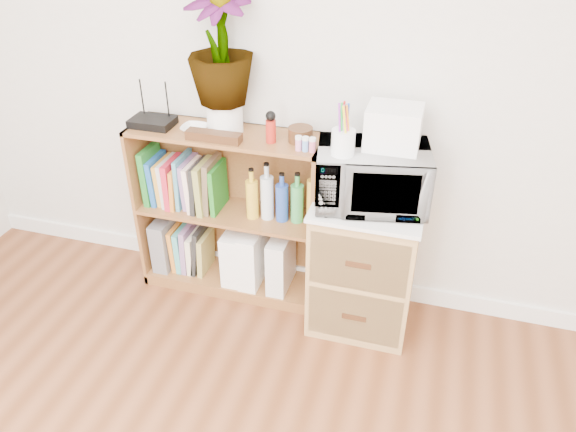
% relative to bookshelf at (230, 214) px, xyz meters
% --- Properties ---
extents(skirting_board, '(4.00, 0.02, 0.10)m').
position_rel_bookshelf_xyz_m(skirting_board, '(0.35, 0.14, -0.42)').
color(skirting_board, white).
rests_on(skirting_board, ground).
extents(bookshelf, '(1.00, 0.30, 0.95)m').
position_rel_bookshelf_xyz_m(bookshelf, '(0.00, 0.00, 0.00)').
color(bookshelf, brown).
rests_on(bookshelf, ground).
extents(wicker_unit, '(0.50, 0.45, 0.70)m').
position_rel_bookshelf_xyz_m(wicker_unit, '(0.75, -0.08, -0.12)').
color(wicker_unit, '#9E7542').
rests_on(wicker_unit, ground).
extents(microwave, '(0.56, 0.43, 0.28)m').
position_rel_bookshelf_xyz_m(microwave, '(0.75, -0.08, 0.38)').
color(microwave, silver).
rests_on(microwave, wicker_unit).
extents(pen_cup, '(0.10, 0.10, 0.11)m').
position_rel_bookshelf_xyz_m(pen_cup, '(0.62, -0.18, 0.58)').
color(pen_cup, white).
rests_on(pen_cup, microwave).
extents(small_appliance, '(0.24, 0.20, 0.19)m').
position_rel_bookshelf_xyz_m(small_appliance, '(0.82, -0.04, 0.62)').
color(small_appliance, white).
rests_on(small_appliance, microwave).
extents(router, '(0.22, 0.15, 0.04)m').
position_rel_bookshelf_xyz_m(router, '(-0.38, -0.02, 0.49)').
color(router, black).
rests_on(router, bookshelf).
extents(white_bowl, '(0.13, 0.13, 0.03)m').
position_rel_bookshelf_xyz_m(white_bowl, '(-0.15, -0.03, 0.49)').
color(white_bowl, white).
rests_on(white_bowl, bookshelf).
extents(plant_pot, '(0.18, 0.18, 0.15)m').
position_rel_bookshelf_xyz_m(plant_pot, '(-0.00, 0.02, 0.55)').
color(plant_pot, white).
rests_on(plant_pot, bookshelf).
extents(potted_plant, '(0.32, 0.32, 0.56)m').
position_rel_bookshelf_xyz_m(potted_plant, '(-0.00, 0.02, 0.91)').
color(potted_plant, '#2F762F').
rests_on(potted_plant, plant_pot).
extents(trinket_box, '(0.27, 0.07, 0.04)m').
position_rel_bookshelf_xyz_m(trinket_box, '(-0.02, -0.10, 0.50)').
color(trinket_box, '#3B2410').
rests_on(trinket_box, bookshelf).
extents(kokeshi_doll, '(0.05, 0.05, 0.11)m').
position_rel_bookshelf_xyz_m(kokeshi_doll, '(0.25, -0.04, 0.53)').
color(kokeshi_doll, '#A91E14').
rests_on(kokeshi_doll, bookshelf).
extents(wooden_bowl, '(0.12, 0.12, 0.07)m').
position_rel_bookshelf_xyz_m(wooden_bowl, '(0.38, 0.01, 0.51)').
color(wooden_bowl, '#39230F').
rests_on(wooden_bowl, bookshelf).
extents(paint_jars, '(0.10, 0.04, 0.05)m').
position_rel_bookshelf_xyz_m(paint_jars, '(0.43, -0.09, 0.50)').
color(paint_jars, pink).
rests_on(paint_jars, bookshelf).
extents(file_box, '(0.09, 0.24, 0.31)m').
position_rel_bookshelf_xyz_m(file_box, '(-0.41, 0.00, -0.25)').
color(file_box, slate).
rests_on(file_box, bookshelf).
extents(magazine_holder_left, '(0.10, 0.25, 0.31)m').
position_rel_bookshelf_xyz_m(magazine_holder_left, '(0.02, -0.01, -0.25)').
color(magazine_holder_left, white).
rests_on(magazine_holder_left, bookshelf).
extents(magazine_holder_mid, '(0.10, 0.26, 0.33)m').
position_rel_bookshelf_xyz_m(magazine_holder_mid, '(0.13, -0.01, -0.24)').
color(magazine_holder_mid, white).
rests_on(magazine_holder_mid, bookshelf).
extents(magazine_holder_right, '(0.10, 0.26, 0.32)m').
position_rel_bookshelf_xyz_m(magazine_holder_right, '(0.29, -0.01, -0.24)').
color(magazine_holder_right, silver).
rests_on(magazine_holder_right, bookshelf).
extents(cookbooks, '(0.42, 0.20, 0.31)m').
position_rel_bookshelf_xyz_m(cookbooks, '(-0.25, 0.00, 0.16)').
color(cookbooks, '#1F7726').
rests_on(cookbooks, bookshelf).
extents(liquor_bottles, '(0.45, 0.07, 0.32)m').
position_rel_bookshelf_xyz_m(liquor_bottles, '(0.33, -0.00, 0.17)').
color(liquor_bottles, gold).
rests_on(liquor_bottles, bookshelf).
extents(lower_books, '(0.21, 0.19, 0.29)m').
position_rel_bookshelf_xyz_m(lower_books, '(-0.25, 0.00, -0.27)').
color(lower_books, orange).
rests_on(lower_books, bookshelf).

